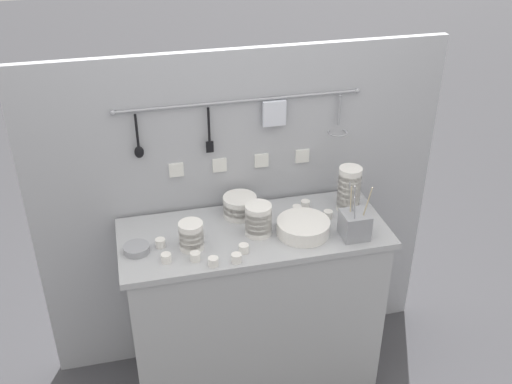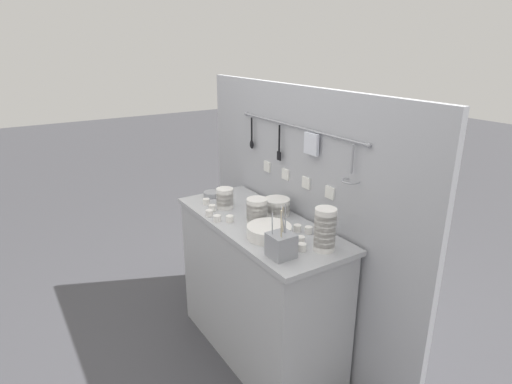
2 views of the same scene
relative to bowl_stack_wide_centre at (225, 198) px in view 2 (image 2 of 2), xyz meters
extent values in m
plane|color=#424247|center=(0.30, 0.07, -1.01)|extent=(20.00, 20.00, 0.00)
cube|color=#ADAFB5|center=(0.30, 0.07, -0.08)|extent=(1.27, 0.52, 0.03)
cube|color=#ADAFB5|center=(0.30, 0.07, -0.55)|extent=(1.22, 0.50, 0.92)
cube|color=#A8AAB2|center=(0.30, 0.36, -0.14)|extent=(2.07, 0.04, 1.74)
cylinder|color=#93969E|center=(0.30, 0.33, 0.48)|extent=(1.16, 0.01, 0.01)
sphere|color=#93969E|center=(-0.28, 0.33, 0.48)|extent=(0.02, 0.02, 0.02)
sphere|color=#93969E|center=(0.88, 0.33, 0.48)|extent=(0.02, 0.02, 0.02)
cylinder|color=black|center=(-0.18, 0.32, 0.39)|extent=(0.01, 0.01, 0.16)
ellipsoid|color=black|center=(-0.18, 0.32, 0.28)|extent=(0.04, 0.02, 0.06)
cylinder|color=#93969E|center=(-0.18, 0.33, 0.48)|extent=(0.01, 0.01, 0.02)
cylinder|color=black|center=(0.15, 0.32, 0.38)|extent=(0.01, 0.01, 0.17)
cube|color=black|center=(0.15, 0.32, 0.27)|extent=(0.04, 0.01, 0.06)
cylinder|color=#93969E|center=(0.15, 0.33, 0.48)|extent=(0.01, 0.01, 0.02)
cube|color=silver|center=(0.46, 0.32, 0.41)|extent=(0.11, 0.02, 0.12)
cylinder|color=#93969E|center=(0.46, 0.33, 0.48)|extent=(0.01, 0.01, 0.02)
cylinder|color=#93969E|center=(0.79, 0.32, 0.39)|extent=(0.01, 0.01, 0.15)
torus|color=#93969E|center=(0.79, 0.32, 0.28)|extent=(0.10, 0.10, 0.01)
cylinder|color=#93969E|center=(0.79, 0.33, 0.48)|extent=(0.01, 0.01, 0.02)
cube|color=white|center=(-0.01, 0.34, 0.16)|extent=(0.07, 0.01, 0.07)
cube|color=white|center=(0.20, 0.34, 0.16)|extent=(0.07, 0.01, 0.07)
cube|color=white|center=(0.41, 0.34, 0.16)|extent=(0.07, 0.01, 0.07)
cube|color=white|center=(0.62, 0.34, 0.16)|extent=(0.07, 0.01, 0.07)
cylinder|color=white|center=(0.00, 0.00, -0.04)|extent=(0.11, 0.11, 0.05)
cylinder|color=white|center=(0.00, 0.00, -0.01)|extent=(0.11, 0.11, 0.05)
cylinder|color=white|center=(0.00, 0.00, 0.01)|extent=(0.11, 0.11, 0.05)
cylinder|color=white|center=(0.00, 0.00, 0.04)|extent=(0.11, 0.11, 0.05)
cylinder|color=white|center=(0.32, 0.04, -0.04)|extent=(0.12, 0.12, 0.05)
cylinder|color=white|center=(0.32, 0.04, -0.02)|extent=(0.12, 0.12, 0.05)
cylinder|color=white|center=(0.32, 0.04, 0.01)|extent=(0.12, 0.12, 0.05)
cylinder|color=white|center=(0.32, 0.04, 0.04)|extent=(0.12, 0.12, 0.05)
cylinder|color=white|center=(0.32, 0.04, 0.06)|extent=(0.12, 0.12, 0.05)
cylinder|color=white|center=(0.27, 0.22, -0.04)|extent=(0.16, 0.16, 0.05)
cylinder|color=white|center=(0.27, 0.22, -0.02)|extent=(0.16, 0.16, 0.05)
cylinder|color=white|center=(0.27, 0.22, 0.01)|extent=(0.16, 0.16, 0.05)
cylinder|color=white|center=(0.80, 0.15, -0.04)|extent=(0.11, 0.11, 0.05)
cylinder|color=white|center=(0.80, 0.15, -0.01)|extent=(0.11, 0.11, 0.05)
cylinder|color=white|center=(0.80, 0.15, 0.02)|extent=(0.11, 0.11, 0.05)
cylinder|color=white|center=(0.80, 0.15, 0.05)|extent=(0.11, 0.11, 0.05)
cylinder|color=white|center=(0.80, 0.15, 0.08)|extent=(0.11, 0.11, 0.05)
cylinder|color=white|center=(0.80, 0.15, 0.11)|extent=(0.11, 0.11, 0.05)
cylinder|color=white|center=(0.80, 0.15, 0.14)|extent=(0.11, 0.11, 0.05)
cylinder|color=white|center=(0.52, -0.01, -0.06)|extent=(0.25, 0.25, 0.01)
cylinder|color=white|center=(0.52, -0.01, -0.05)|extent=(0.25, 0.25, 0.01)
cylinder|color=white|center=(0.52, -0.01, -0.04)|extent=(0.25, 0.25, 0.01)
cylinder|color=white|center=(0.52, -0.01, -0.03)|extent=(0.25, 0.25, 0.01)
cylinder|color=white|center=(0.52, -0.01, -0.02)|extent=(0.25, 0.25, 0.01)
cylinder|color=white|center=(0.52, -0.01, -0.01)|extent=(0.25, 0.25, 0.01)
cylinder|color=white|center=(0.52, -0.01, 0.00)|extent=(0.25, 0.25, 0.01)
cylinder|color=#93969E|center=(-0.24, 0.03, -0.05)|extent=(0.12, 0.12, 0.03)
cube|color=#93969E|center=(0.75, -0.08, 0.00)|extent=(0.12, 0.12, 0.12)
cylinder|color=#C6B793|center=(0.73, -0.06, 0.09)|extent=(0.01, 0.01, 0.19)
cylinder|color=#93969E|center=(0.74, -0.07, 0.10)|extent=(0.03, 0.03, 0.20)
cylinder|color=#93969E|center=(0.72, -0.12, 0.08)|extent=(0.02, 0.01, 0.17)
cylinder|color=#93969E|center=(0.73, -0.05, 0.10)|extent=(0.03, 0.02, 0.21)
cylinder|color=#C6B793|center=(0.78, -0.11, 0.10)|extent=(0.03, 0.03, 0.21)
cylinder|color=white|center=(0.17, -0.15, -0.05)|extent=(0.05, 0.05, 0.04)
cylinder|color=white|center=(-0.12, -0.08, -0.05)|extent=(0.05, 0.05, 0.04)
cylinder|color=white|center=(0.68, 0.09, -0.05)|extent=(0.05, 0.05, 0.04)
cylinder|color=white|center=(0.07, -0.15, -0.05)|extent=(0.05, 0.05, 0.04)
cylinder|color=white|center=(0.55, 0.17, -0.05)|extent=(0.05, 0.05, 0.04)
cylinder|color=white|center=(-0.14, 0.04, -0.05)|extent=(0.05, 0.05, 0.04)
cylinder|color=white|center=(0.75, 0.05, -0.05)|extent=(0.05, 0.05, 0.04)
cylinder|color=white|center=(0.00, -0.10, -0.05)|extent=(0.05, 0.05, 0.04)
cylinder|color=white|center=(0.60, 0.21, -0.05)|extent=(0.05, 0.05, 0.04)
cylinder|color=white|center=(0.22, -0.09, -0.05)|extent=(0.05, 0.05, 0.04)
camera|label=1|loc=(-0.24, -2.22, 1.51)|focal=42.00mm
camera|label=2|loc=(2.31, -1.23, 0.96)|focal=30.00mm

